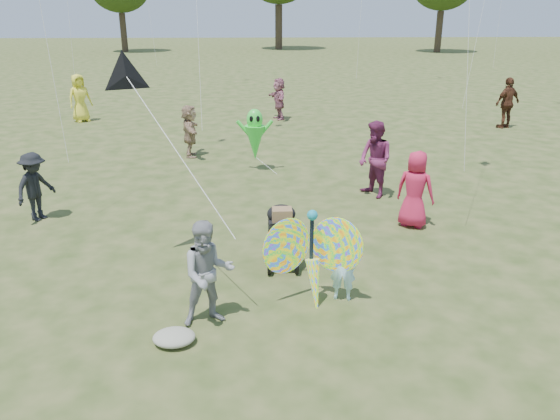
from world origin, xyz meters
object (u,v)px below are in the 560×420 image
object	(u,v)px
child_girl	(343,267)
crowd_b	(35,187)
crowd_g	(80,98)
jogging_stroller	(282,232)
crowd_a	(415,189)
alien_kite	(255,137)
crowd_d	(190,131)
crowd_e	(375,160)
crowd_h	(507,103)
butterfly_kite	(313,258)
adult_man	(208,274)
crowd_j	(279,99)

from	to	relation	value
child_girl	crowd_b	bearing A→B (deg)	-18.99
crowd_g	jogging_stroller	size ratio (longest dim) A/B	1.72
crowd_a	alien_kite	world-z (taller)	alien_kite
crowd_d	crowd_g	xyz separation A→B (m)	(-4.99, 5.72, 0.14)
alien_kite	child_girl	bearing A→B (deg)	-79.51
crowd_e	jogging_stroller	size ratio (longest dim) A/B	1.68
crowd_e	crowd_h	world-z (taller)	crowd_h
crowd_a	butterfly_kite	world-z (taller)	crowd_a
child_girl	adult_man	xyz separation A→B (m)	(-2.02, -0.59, 0.24)
butterfly_kite	alien_kite	world-z (taller)	alien_kite
child_girl	crowd_j	bearing A→B (deg)	-75.99
child_girl	alien_kite	distance (m)	7.43
child_girl	alien_kite	xyz separation A→B (m)	(-1.35, 7.30, 0.42)
crowd_g	alien_kite	world-z (taller)	crowd_g
jogging_stroller	butterfly_kite	xyz separation A→B (m)	(0.41, -1.38, 0.15)
butterfly_kite	crowd_a	bearing A→B (deg)	51.71
adult_man	crowd_h	size ratio (longest dim) A/B	0.83
jogging_stroller	crowd_a	bearing A→B (deg)	30.47
child_girl	crowd_a	xyz separation A→B (m)	(1.95, 2.99, 0.25)
crowd_j	crowd_e	bearing A→B (deg)	-3.63
crowd_g	alien_kite	bearing A→B (deg)	-86.94
jogging_stroller	alien_kite	distance (m)	6.03
crowd_d	alien_kite	distance (m)	2.59
child_girl	crowd_h	size ratio (longest dim) A/B	0.58
jogging_stroller	child_girl	bearing A→B (deg)	-56.07
crowd_d	crowd_e	bearing A→B (deg)	-135.20
crowd_d	jogging_stroller	xyz separation A→B (m)	(2.45, -7.66, -0.18)
crowd_a	alien_kite	bearing A→B (deg)	-20.22
crowd_a	jogging_stroller	size ratio (longest dim) A/B	1.48
crowd_j	jogging_stroller	world-z (taller)	crowd_j
crowd_b	butterfly_kite	world-z (taller)	butterfly_kite
child_girl	butterfly_kite	size ratio (longest dim) A/B	0.64
adult_man	crowd_j	bearing A→B (deg)	68.94
child_girl	crowd_h	bearing A→B (deg)	-110.15
crowd_d	crowd_g	size ratio (longest dim) A/B	0.85
crowd_j	alien_kite	bearing A→B (deg)	-21.88
crowd_e	butterfly_kite	bearing A→B (deg)	-48.06
crowd_b	jogging_stroller	world-z (taller)	crowd_b
crowd_e	crowd_j	world-z (taller)	crowd_e
adult_man	jogging_stroller	size ratio (longest dim) A/B	1.45
crowd_e	crowd_d	bearing A→B (deg)	-155.98
butterfly_kite	child_girl	bearing A→B (deg)	9.64
crowd_b	alien_kite	size ratio (longest dim) A/B	0.86
butterfly_kite	crowd_h	bearing A→B (deg)	55.94
adult_man	jogging_stroller	xyz separation A→B (m)	(1.14, 1.89, -0.17)
crowd_b	crowd_j	world-z (taller)	crowd_j
adult_man	crowd_g	xyz separation A→B (m)	(-6.30, 15.26, 0.15)
crowd_b	crowd_g	bearing A→B (deg)	38.43
child_girl	adult_man	world-z (taller)	adult_man
crowd_d	child_girl	bearing A→B (deg)	-165.17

